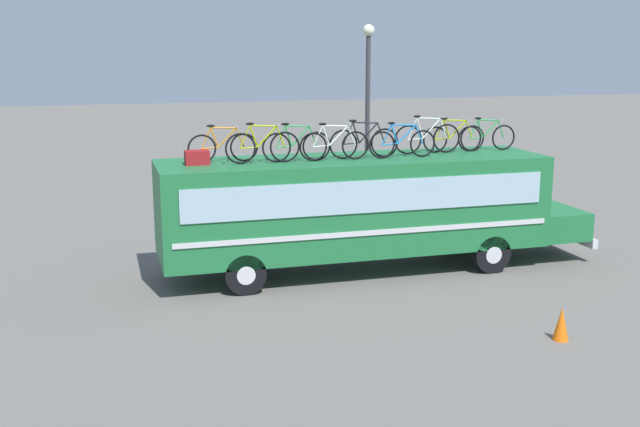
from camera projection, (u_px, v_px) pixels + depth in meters
The scene contains 14 objects.
ground_plane at pixel (353, 270), 19.36m from camera, with size 120.00×120.00×0.00m, color #605E59.
bus at pixel (362, 205), 19.06m from camera, with size 11.08×2.54×2.86m.
luggage_bag_1 at pixel (197, 158), 17.70m from camera, with size 0.55×0.39×0.32m, color maroon.
rooftop_bicycle_1 at pixel (223, 146), 18.00m from camera, with size 1.67×0.44×0.90m.
rooftop_bicycle_2 at pixel (263, 146), 17.86m from camera, with size 1.78×0.44×0.96m.
rooftop_bicycle_3 at pixel (296, 145), 18.11m from camera, with size 1.68×0.44×0.93m.
rooftop_bicycle_4 at pixel (334, 145), 18.32m from camera, with size 1.74×0.44×0.91m.
rooftop_bicycle_5 at pixel (364, 142), 18.66m from camera, with size 1.78×0.44×0.95m.
rooftop_bicycle_6 at pixel (402, 143), 18.73m from camera, with size 1.74×0.44×0.89m.
rooftop_bicycle_7 at pixel (427, 138), 19.47m from camera, with size 1.80×0.44×0.98m.
rooftop_bicycle_8 at pixel (454, 138), 19.75m from camera, with size 1.72×0.44×0.90m.
rooftop_bicycle_9 at pixel (487, 137), 20.00m from camera, with size 1.64×0.44×0.88m.
traffic_cone at pixel (561, 324), 14.71m from camera, with size 0.31×0.31×0.66m, color orange.
street_lamp at pixel (368, 107), 22.82m from camera, with size 0.35×0.35×6.17m.
Camera 1 is at (-5.98, -17.63, 5.55)m, focal length 43.06 mm.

